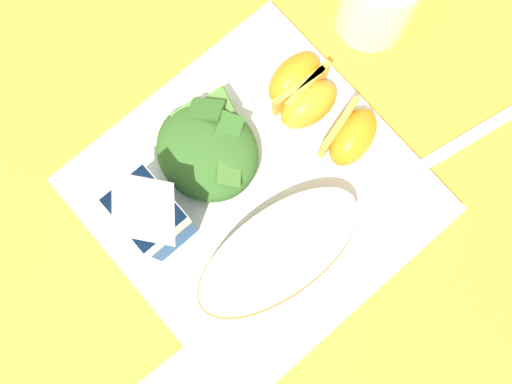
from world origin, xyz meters
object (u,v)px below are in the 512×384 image
at_px(cheesy_pizza_bread, 279,252).
at_px(green_salad_pile, 207,150).
at_px(white_plate, 256,195).
at_px(milk_carton, 150,214).
at_px(orange_wedge_front, 351,136).
at_px(orange_wedge_middle, 307,103).
at_px(orange_wedge_rear, 295,79).
at_px(metal_fork, 432,160).

relative_size(cheesy_pizza_bread, green_salad_pile, 1.76).
relative_size(white_plate, milk_carton, 2.55).
xyz_separation_m(orange_wedge_front, orange_wedge_middle, (0.05, 0.01, 0.00)).
bearing_deg(white_plate, milk_carton, 66.64).
relative_size(orange_wedge_middle, orange_wedge_rear, 0.99).
distance_m(green_salad_pile, orange_wedge_front, 0.13).
relative_size(orange_wedge_rear, metal_fork, 0.34).
bearing_deg(green_salad_pile, orange_wedge_middle, -104.71).
distance_m(white_plate, metal_fork, 0.18).
relative_size(white_plate, orange_wedge_front, 4.16).
bearing_deg(orange_wedge_front, cheesy_pizza_bread, 106.63).
distance_m(green_salad_pile, orange_wedge_rear, 0.11).
bearing_deg(green_salad_pile, white_plate, -170.59).
bearing_deg(metal_fork, orange_wedge_front, 39.58).
relative_size(green_salad_pile, metal_fork, 0.53).
xyz_separation_m(milk_carton, orange_wedge_front, (-0.06, -0.18, -0.04)).
xyz_separation_m(green_salad_pile, metal_fork, (-0.14, -0.16, -0.03)).
xyz_separation_m(green_salad_pile, orange_wedge_front, (-0.08, -0.11, -0.00)).
bearing_deg(green_salad_pile, milk_carton, 105.21).
xyz_separation_m(milk_carton, orange_wedge_rear, (0.02, -0.18, -0.04)).
bearing_deg(orange_wedge_middle, orange_wedge_front, -169.64).
xyz_separation_m(cheesy_pizza_bread, metal_fork, (-0.03, -0.18, -0.03)).
distance_m(white_plate, milk_carton, 0.11).
relative_size(milk_carton, orange_wedge_rear, 1.73).
bearing_deg(orange_wedge_rear, cheesy_pizza_bread, 133.13).
xyz_separation_m(orange_wedge_front, metal_fork, (-0.07, -0.05, -0.03)).
distance_m(green_salad_pile, orange_wedge_middle, 0.10).
height_order(green_salad_pile, milk_carton, milk_carton).
xyz_separation_m(milk_carton, orange_wedge_middle, (-0.01, -0.18, -0.04)).
relative_size(orange_wedge_middle, metal_fork, 0.33).
bearing_deg(green_salad_pile, orange_wedge_rear, -90.82).
distance_m(orange_wedge_middle, orange_wedge_rear, 0.03).
bearing_deg(metal_fork, cheesy_pizza_bread, 80.43).
xyz_separation_m(white_plate, orange_wedge_rear, (0.06, -0.10, 0.03)).
relative_size(green_salad_pile, orange_wedge_middle, 1.59).
xyz_separation_m(white_plate, orange_wedge_middle, (0.03, -0.09, 0.03)).
bearing_deg(orange_wedge_middle, cheesy_pizza_bread, 127.78).
height_order(cheesy_pizza_bread, orange_wedge_front, orange_wedge_front).
bearing_deg(orange_wedge_front, orange_wedge_middle, 10.36).
bearing_deg(milk_carton, white_plate, -113.36).
relative_size(orange_wedge_front, orange_wedge_rear, 1.06).
relative_size(milk_carton, metal_fork, 0.58).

